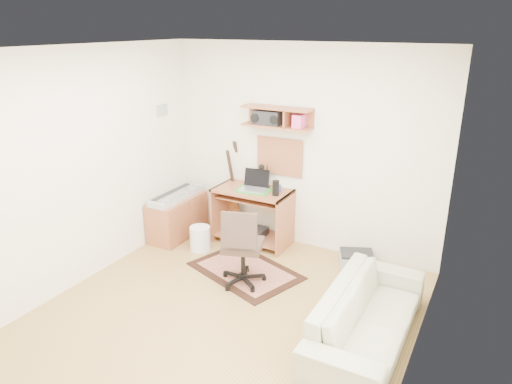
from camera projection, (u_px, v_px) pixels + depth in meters
The scene contains 22 objects.
floor at pixel (220, 320), 4.75m from camera, with size 3.60×4.00×0.01m, color #AA8447.
ceiling at pixel (211, 48), 3.87m from camera, with size 3.60×4.00×0.01m, color white.
back_wall at pixel (302, 149), 5.97m from camera, with size 3.60×0.01×2.60m, color white.
left_wall at pixel (75, 170), 5.11m from camera, with size 0.01×4.00×2.60m, color white.
right_wall at pixel (421, 238), 3.50m from camera, with size 0.01×4.00×2.60m, color white.
wall_shelf at pixel (277, 117), 5.86m from camera, with size 0.90×0.25×0.26m, color #A35D39.
cork_board at pixel (280, 156), 6.13m from camera, with size 0.64×0.03×0.49m, color tan.
wall_photo at pixel (162, 110), 6.20m from camera, with size 0.02×0.20×0.15m, color #4C8CBF.
desk at pixel (253, 216), 6.30m from camera, with size 1.00×0.55×0.75m, color #A35D39, non-canonical shape.
laptop at pixel (254, 181), 6.10m from camera, with size 0.34×0.34×0.26m, color silver, non-canonical shape.
speaker at pixel (276, 188), 5.94m from camera, with size 0.09×0.09×0.19m, color black.
desk_lamp at pixel (267, 176), 6.17m from camera, with size 0.11×0.11×0.33m, color black, non-canonical shape.
pencil_cup at pixel (279, 188), 6.09m from camera, with size 0.06×0.06×0.09m, color #313D95.
boombox at pixel (267, 118), 5.92m from camera, with size 0.36×0.16×0.18m, color black.
rug at pixel (245, 271), 5.66m from camera, with size 1.26×0.84×0.02m, color tan.
task_chair at pixel (243, 245), 5.25m from camera, with size 0.48×0.48×0.95m, color #3A2A22, non-canonical shape.
cabinet at pixel (178, 217), 6.53m from camera, with size 0.40×0.90×0.55m, color #A35D39.
music_keyboard at pixel (176, 196), 6.43m from camera, with size 0.28×0.89×0.08m, color #B2B5BA.
guitar at pixel (231, 189), 6.50m from camera, with size 0.35×0.22×1.30m, color #B06736, non-canonical shape.
waste_basket at pixel (200, 238), 6.16m from camera, with size 0.26×0.26×0.32m, color white.
printer at pixel (356, 258), 5.79m from camera, with size 0.41×0.32×0.15m, color #A5A8AA.
sofa at pixel (368, 307), 4.31m from camera, with size 1.82×0.53×0.71m, color #B8B391.
Camera 1 is at (2.23, -3.38, 2.80)m, focal length 33.22 mm.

